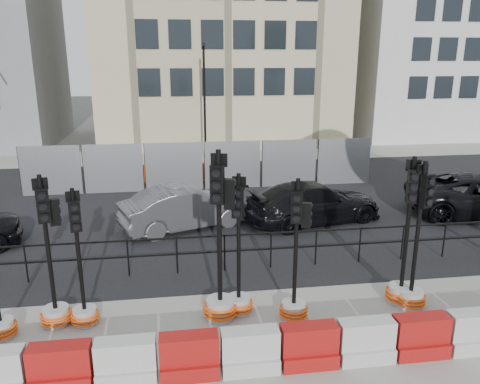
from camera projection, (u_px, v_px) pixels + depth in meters
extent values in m
plane|color=#51514C|center=(230.00, 294.00, 10.88)|extent=(120.00, 120.00, 0.00)
cube|color=gray|center=(252.00, 377.00, 8.02)|extent=(40.00, 6.00, 0.02)
cube|color=black|center=(208.00, 203.00, 17.53)|extent=(40.00, 14.00, 0.03)
cube|color=gray|center=(196.00, 156.00, 26.09)|extent=(40.00, 4.00, 0.02)
cube|color=silver|center=(437.00, 16.00, 31.89)|extent=(12.00, 9.00, 16.00)
cylinder|color=black|center=(26.00, 265.00, 11.23)|extent=(0.04, 0.04, 1.00)
cylinder|color=black|center=(78.00, 262.00, 11.39)|extent=(0.04, 0.04, 1.00)
cylinder|color=black|center=(128.00, 259.00, 11.55)|extent=(0.04, 0.04, 1.00)
cylinder|color=black|center=(177.00, 256.00, 11.71)|extent=(0.04, 0.04, 1.00)
cylinder|color=black|center=(225.00, 253.00, 11.88)|extent=(0.04, 0.04, 1.00)
cylinder|color=black|center=(271.00, 250.00, 12.04)|extent=(0.04, 0.04, 1.00)
cylinder|color=black|center=(316.00, 248.00, 12.20)|extent=(0.04, 0.04, 1.00)
cylinder|color=black|center=(360.00, 245.00, 12.37)|extent=(0.04, 0.04, 1.00)
cylinder|color=black|center=(402.00, 243.00, 12.53)|extent=(0.04, 0.04, 1.00)
cylinder|color=black|center=(444.00, 241.00, 12.69)|extent=(0.04, 0.04, 1.00)
cube|color=black|center=(224.00, 236.00, 11.74)|extent=(18.00, 0.04, 0.04)
cube|color=black|center=(225.00, 251.00, 11.86)|extent=(18.00, 0.04, 0.04)
cube|color=#93959B|center=(51.00, 171.00, 18.34)|extent=(2.30, 0.05, 2.00)
cylinder|color=black|center=(20.00, 172.00, 18.19)|extent=(0.05, 0.05, 2.00)
cube|color=#93959B|center=(114.00, 169.00, 18.67)|extent=(2.30, 0.05, 2.00)
cylinder|color=black|center=(84.00, 170.00, 18.51)|extent=(0.05, 0.05, 2.00)
cube|color=#93959B|center=(174.00, 167.00, 18.99)|extent=(2.30, 0.05, 2.00)
cylinder|color=black|center=(145.00, 168.00, 18.84)|extent=(0.05, 0.05, 2.00)
cube|color=#93959B|center=(233.00, 165.00, 19.32)|extent=(2.30, 0.05, 2.00)
cylinder|color=black|center=(205.00, 166.00, 19.16)|extent=(0.05, 0.05, 2.00)
cube|color=#93959B|center=(289.00, 163.00, 19.65)|extent=(2.30, 0.05, 2.00)
cylinder|color=black|center=(262.00, 164.00, 19.49)|extent=(0.05, 0.05, 2.00)
cube|color=#93959B|center=(344.00, 162.00, 19.97)|extent=(2.30, 0.05, 2.00)
cylinder|color=black|center=(318.00, 162.00, 19.82)|extent=(0.05, 0.05, 2.00)
cube|color=#F34710|center=(109.00, 175.00, 20.21)|extent=(1.00, 0.40, 0.80)
cube|color=#F34710|center=(156.00, 173.00, 20.48)|extent=(1.00, 0.40, 0.80)
cube|color=#F34710|center=(202.00, 172.00, 20.75)|extent=(1.00, 0.40, 0.80)
cube|color=#F34710|center=(246.00, 170.00, 21.02)|extent=(1.00, 0.40, 0.80)
cylinder|color=black|center=(205.00, 103.00, 24.38)|extent=(0.12, 0.12, 6.00)
cube|color=black|center=(204.00, 45.00, 23.34)|extent=(0.12, 0.50, 0.12)
cube|color=#AE0D18|center=(63.00, 380.00, 7.74)|extent=(1.00, 0.50, 0.30)
cube|color=#AE0D18|center=(60.00, 359.00, 7.63)|extent=(1.00, 0.35, 0.50)
cube|color=silver|center=(127.00, 374.00, 7.89)|extent=(1.00, 0.50, 0.30)
cube|color=silver|center=(126.00, 353.00, 7.77)|extent=(1.00, 0.35, 0.50)
cube|color=#AE0D18|center=(190.00, 368.00, 8.03)|extent=(1.00, 0.50, 0.30)
cube|color=#AE0D18|center=(189.00, 348.00, 7.92)|extent=(1.00, 0.35, 0.50)
cube|color=silver|center=(250.00, 363.00, 8.17)|extent=(1.00, 0.50, 0.30)
cube|color=silver|center=(250.00, 343.00, 8.06)|extent=(1.00, 0.35, 0.50)
cube|color=#AE0D18|center=(308.00, 358.00, 8.31)|extent=(1.00, 0.50, 0.30)
cube|color=#AE0D18|center=(309.00, 338.00, 8.20)|extent=(1.00, 0.35, 0.50)
cube|color=silver|center=(364.00, 353.00, 8.46)|extent=(1.00, 0.50, 0.30)
cube|color=silver|center=(366.00, 333.00, 8.34)|extent=(1.00, 0.35, 0.50)
cube|color=#AE0D18|center=(419.00, 348.00, 8.60)|extent=(1.00, 0.50, 0.30)
cube|color=#AE0D18|center=(421.00, 329.00, 8.49)|extent=(1.00, 0.35, 0.50)
cube|color=silver|center=(471.00, 343.00, 8.74)|extent=(1.00, 0.50, 0.30)
cube|color=silver|center=(474.00, 324.00, 8.63)|extent=(1.00, 0.35, 0.50)
cylinder|color=beige|center=(1.00, 329.00, 9.13)|extent=(0.50, 0.50, 0.37)
torus|color=#F4520D|center=(2.00, 332.00, 9.15)|extent=(0.60, 0.60, 0.05)
torus|color=#F4520D|center=(1.00, 329.00, 9.13)|extent=(0.60, 0.60, 0.05)
torus|color=#F4520D|center=(0.00, 325.00, 9.11)|extent=(0.60, 0.60, 0.05)
cylinder|color=beige|center=(56.00, 316.00, 9.57)|extent=(0.52, 0.52, 0.39)
torus|color=#F4520D|center=(57.00, 319.00, 9.59)|extent=(0.63, 0.63, 0.05)
torus|color=#F4520D|center=(56.00, 316.00, 9.57)|extent=(0.63, 0.63, 0.05)
torus|color=#F4520D|center=(56.00, 313.00, 9.55)|extent=(0.63, 0.63, 0.05)
cylinder|color=black|center=(48.00, 246.00, 9.14)|extent=(0.09, 0.09, 2.89)
cube|color=black|center=(43.00, 206.00, 8.80)|extent=(0.26, 0.20, 0.67)
cylinder|color=black|center=(45.00, 218.00, 8.80)|extent=(0.15, 0.09, 0.14)
cylinder|color=black|center=(43.00, 207.00, 8.74)|extent=(0.15, 0.09, 0.14)
cylinder|color=black|center=(42.00, 196.00, 8.68)|extent=(0.15, 0.09, 0.14)
cube|color=black|center=(40.00, 184.00, 8.85)|extent=(0.28, 0.12, 0.23)
cube|color=black|center=(54.00, 212.00, 9.04)|extent=(0.22, 0.18, 0.53)
cylinder|color=beige|center=(85.00, 316.00, 9.60)|extent=(0.48, 0.48, 0.35)
torus|color=#F4520D|center=(85.00, 319.00, 9.61)|extent=(0.57, 0.57, 0.04)
torus|color=#F4520D|center=(85.00, 316.00, 9.60)|extent=(0.57, 0.57, 0.04)
torus|color=#F4520D|center=(85.00, 313.00, 9.58)|extent=(0.57, 0.57, 0.04)
cylinder|color=black|center=(79.00, 253.00, 9.20)|extent=(0.08, 0.08, 2.64)
cube|color=black|center=(75.00, 216.00, 8.89)|extent=(0.24, 0.17, 0.62)
cylinder|color=black|center=(76.00, 227.00, 8.88)|extent=(0.14, 0.08, 0.13)
cylinder|color=black|center=(75.00, 217.00, 8.83)|extent=(0.14, 0.08, 0.13)
cylinder|color=black|center=(74.00, 208.00, 8.77)|extent=(0.14, 0.08, 0.13)
cube|color=black|center=(73.00, 196.00, 8.93)|extent=(0.26, 0.09, 0.21)
cylinder|color=beige|center=(220.00, 308.00, 9.81)|extent=(0.59, 0.59, 0.44)
torus|color=#F4520D|center=(220.00, 312.00, 9.83)|extent=(0.71, 0.71, 0.05)
torus|color=#F4520D|center=(220.00, 308.00, 9.81)|extent=(0.71, 0.71, 0.05)
torus|color=#F4520D|center=(220.00, 305.00, 9.78)|extent=(0.71, 0.71, 0.05)
cylinder|color=black|center=(219.00, 230.00, 9.32)|extent=(0.10, 0.10, 3.28)
cube|color=black|center=(217.00, 185.00, 8.93)|extent=(0.30, 0.22, 0.77)
cylinder|color=black|center=(216.00, 198.00, 8.91)|extent=(0.17, 0.10, 0.16)
cylinder|color=black|center=(216.00, 186.00, 8.84)|extent=(0.17, 0.10, 0.16)
cylinder|color=black|center=(216.00, 173.00, 8.78)|extent=(0.17, 0.10, 0.16)
cube|color=black|center=(219.00, 160.00, 8.99)|extent=(0.32, 0.13, 0.26)
cube|color=black|center=(230.00, 194.00, 9.08)|extent=(0.25, 0.20, 0.60)
cylinder|color=beige|center=(239.00, 304.00, 10.03)|extent=(0.50, 0.50, 0.37)
torus|color=#F4520D|center=(239.00, 308.00, 10.05)|extent=(0.61, 0.61, 0.05)
torus|color=#F4520D|center=(239.00, 304.00, 10.03)|extent=(0.61, 0.61, 0.05)
torus|color=#F4520D|center=(239.00, 301.00, 10.01)|extent=(0.61, 0.61, 0.05)
cylinder|color=black|center=(239.00, 240.00, 9.62)|extent=(0.08, 0.08, 2.80)
cube|color=black|center=(238.00, 202.00, 9.28)|extent=(0.25, 0.20, 0.65)
cylinder|color=black|center=(237.00, 213.00, 9.26)|extent=(0.15, 0.09, 0.14)
cylinder|color=black|center=(237.00, 203.00, 9.21)|extent=(0.15, 0.09, 0.14)
cylinder|color=black|center=(237.00, 193.00, 9.15)|extent=(0.15, 0.09, 0.14)
cube|color=black|center=(239.00, 182.00, 9.33)|extent=(0.27, 0.12, 0.22)
cylinder|color=beige|center=(294.00, 310.00, 9.80)|extent=(0.50, 0.50, 0.37)
torus|color=#F4520D|center=(293.00, 313.00, 9.82)|extent=(0.60, 0.60, 0.05)
torus|color=#F4520D|center=(294.00, 310.00, 9.80)|extent=(0.60, 0.60, 0.05)
torus|color=#F4520D|center=(294.00, 307.00, 9.78)|extent=(0.60, 0.60, 0.05)
cylinder|color=black|center=(296.00, 245.00, 9.39)|extent=(0.08, 0.08, 2.77)
cube|color=black|center=(297.00, 207.00, 9.06)|extent=(0.25, 0.19, 0.65)
cylinder|color=black|center=(296.00, 219.00, 9.04)|extent=(0.15, 0.09, 0.14)
cylinder|color=black|center=(297.00, 209.00, 8.99)|extent=(0.15, 0.09, 0.14)
cylinder|color=black|center=(297.00, 199.00, 8.93)|extent=(0.15, 0.09, 0.14)
cube|color=black|center=(298.00, 187.00, 9.11)|extent=(0.27, 0.12, 0.22)
cube|color=black|center=(306.00, 215.00, 9.18)|extent=(0.21, 0.17, 0.51)
cylinder|color=beige|center=(400.00, 294.00, 10.44)|extent=(0.55, 0.55, 0.40)
torus|color=#F4520D|center=(400.00, 297.00, 10.46)|extent=(0.66, 0.66, 0.05)
torus|color=#F4520D|center=(400.00, 294.00, 10.44)|extent=(0.66, 0.66, 0.05)
torus|color=#F4520D|center=(401.00, 291.00, 10.42)|extent=(0.66, 0.66, 0.05)
cylinder|color=black|center=(408.00, 226.00, 9.99)|extent=(0.09, 0.09, 3.03)
cube|color=black|center=(413.00, 186.00, 9.63)|extent=(0.27, 0.21, 0.71)
cylinder|color=black|center=(413.00, 198.00, 9.61)|extent=(0.16, 0.09, 0.15)
cylinder|color=black|center=(414.00, 187.00, 9.55)|extent=(0.16, 0.09, 0.15)
cylinder|color=black|center=(415.00, 177.00, 9.49)|extent=(0.16, 0.09, 0.15)
cube|color=black|center=(413.00, 165.00, 9.69)|extent=(0.30, 0.12, 0.24)
cylinder|color=beige|center=(410.00, 298.00, 10.26)|extent=(0.54, 0.54, 0.40)
torus|color=#F4520D|center=(410.00, 302.00, 10.28)|extent=(0.65, 0.65, 0.05)
torus|color=#F4520D|center=(410.00, 298.00, 10.26)|extent=(0.65, 0.65, 0.05)
torus|color=#F4520D|center=(411.00, 295.00, 10.23)|extent=(0.65, 0.65, 0.05)
cylinder|color=black|center=(418.00, 230.00, 9.81)|extent=(0.09, 0.09, 2.99)
cube|color=black|center=(427.00, 191.00, 9.46)|extent=(0.27, 0.21, 0.70)
cylinder|color=black|center=(429.00, 202.00, 9.45)|extent=(0.16, 0.09, 0.15)
cylinder|color=black|center=(430.00, 192.00, 9.39)|extent=(0.16, 0.09, 0.15)
cylinder|color=black|center=(431.00, 181.00, 9.33)|extent=(0.16, 0.09, 0.15)
cube|color=black|center=(422.00, 170.00, 9.51)|extent=(0.29, 0.12, 0.24)
imported|color=#4A4A4F|center=(186.00, 208.00, 14.88)|extent=(4.16, 5.10, 1.37)
imported|color=black|center=(314.00, 202.00, 15.44)|extent=(3.99, 5.49, 1.35)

